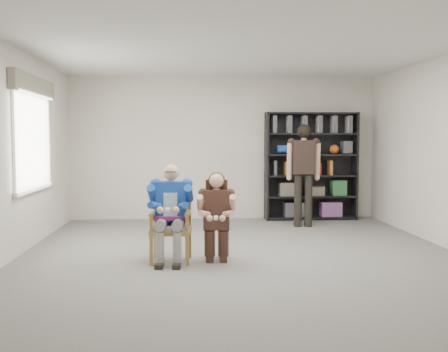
{
  "coord_description": "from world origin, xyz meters",
  "views": [
    {
      "loc": [
        -0.72,
        -6.83,
        1.57
      ],
      "look_at": [
        -0.2,
        0.6,
        1.05
      ],
      "focal_mm": 42.0,
      "sensor_mm": 36.0,
      "label": 1
    }
  ],
  "objects_px": {
    "seated_man": "(171,213)",
    "kneeling_woman": "(216,218)",
    "standing_man": "(304,176)",
    "bookshelf": "(311,166)",
    "armchair": "(171,224)"
  },
  "relations": [
    {
      "from": "seated_man",
      "to": "kneeling_woman",
      "type": "height_order",
      "value": "seated_man"
    },
    {
      "from": "seated_man",
      "to": "bookshelf",
      "type": "bearing_deg",
      "value": 56.73
    },
    {
      "from": "seated_man",
      "to": "bookshelf",
      "type": "relative_size",
      "value": 0.6
    },
    {
      "from": "kneeling_woman",
      "to": "bookshelf",
      "type": "height_order",
      "value": "bookshelf"
    },
    {
      "from": "armchair",
      "to": "standing_man",
      "type": "xyz_separation_m",
      "value": [
        2.29,
        2.55,
        0.43
      ]
    },
    {
      "from": "kneeling_woman",
      "to": "standing_man",
      "type": "distance_m",
      "value": 3.19
    },
    {
      "from": "standing_man",
      "to": "seated_man",
      "type": "bearing_deg",
      "value": -127.28
    },
    {
      "from": "kneeling_woman",
      "to": "bookshelf",
      "type": "xyz_separation_m",
      "value": [
        2.06,
        3.54,
        0.47
      ]
    },
    {
      "from": "seated_man",
      "to": "standing_man",
      "type": "xyz_separation_m",
      "value": [
        2.29,
        2.55,
        0.28
      ]
    },
    {
      "from": "standing_man",
      "to": "armchair",
      "type": "bearing_deg",
      "value": -127.28
    },
    {
      "from": "armchair",
      "to": "bookshelf",
      "type": "height_order",
      "value": "bookshelf"
    },
    {
      "from": "seated_man",
      "to": "kneeling_woman",
      "type": "xyz_separation_m",
      "value": [
        0.58,
        -0.12,
        -0.05
      ]
    },
    {
      "from": "armchair",
      "to": "standing_man",
      "type": "relative_size",
      "value": 0.53
    },
    {
      "from": "seated_man",
      "to": "standing_man",
      "type": "bearing_deg",
      "value": 52.33
    },
    {
      "from": "armchair",
      "to": "standing_man",
      "type": "distance_m",
      "value": 3.45
    }
  ]
}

